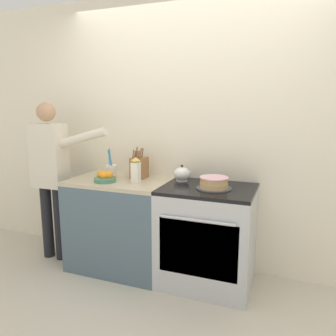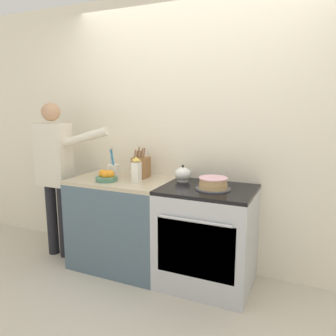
% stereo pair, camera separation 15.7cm
% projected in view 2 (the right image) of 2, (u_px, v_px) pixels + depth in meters
% --- Properties ---
extents(ground_plane, '(16.00, 16.00, 0.00)m').
position_uv_depth(ground_plane, '(168.00, 295.00, 2.76)').
color(ground_plane, beige).
extents(wall_back, '(8.00, 0.04, 2.60)m').
position_uv_depth(wall_back, '(196.00, 135.00, 3.10)').
color(wall_back, silver).
rests_on(wall_back, ground_plane).
extents(counter_cabinet, '(0.93, 0.63, 0.88)m').
position_uv_depth(counter_cabinet, '(123.00, 223.00, 3.21)').
color(counter_cabinet, '#4C6070').
rests_on(counter_cabinet, ground_plane).
extents(stove_range, '(0.79, 0.66, 0.88)m').
position_uv_depth(stove_range, '(207.00, 237.00, 2.86)').
color(stove_range, '#B7BABF').
rests_on(stove_range, ground_plane).
extents(layer_cake, '(0.30, 0.30, 0.10)m').
position_uv_depth(layer_cake, '(213.00, 184.00, 2.73)').
color(layer_cake, '#4C4C51').
rests_on(layer_cake, stove_range).
extents(tea_kettle, '(0.19, 0.15, 0.15)m').
position_uv_depth(tea_kettle, '(183.00, 174.00, 3.02)').
color(tea_kettle, white).
rests_on(tea_kettle, stove_range).
extents(knife_block, '(0.13, 0.16, 0.30)m').
position_uv_depth(knife_block, '(141.00, 167.00, 3.16)').
color(knife_block, olive).
rests_on(knife_block, counter_cabinet).
extents(utensil_crock, '(0.11, 0.11, 0.29)m').
position_uv_depth(utensil_crock, '(113.00, 170.00, 3.19)').
color(utensil_crock, silver).
rests_on(utensil_crock, counter_cabinet).
extents(fruit_bowl, '(0.20, 0.20, 0.10)m').
position_uv_depth(fruit_bowl, '(107.00, 176.00, 3.03)').
color(fruit_bowl, '#4C7F66').
rests_on(fruit_bowl, counter_cabinet).
extents(milk_carton, '(0.07, 0.07, 0.24)m').
position_uv_depth(milk_carton, '(136.00, 170.00, 2.95)').
color(milk_carton, white).
rests_on(milk_carton, counter_cabinet).
extents(person_baker, '(0.92, 0.20, 1.60)m').
position_uv_depth(person_baker, '(55.00, 167.00, 3.33)').
color(person_baker, black).
rests_on(person_baker, ground_plane).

